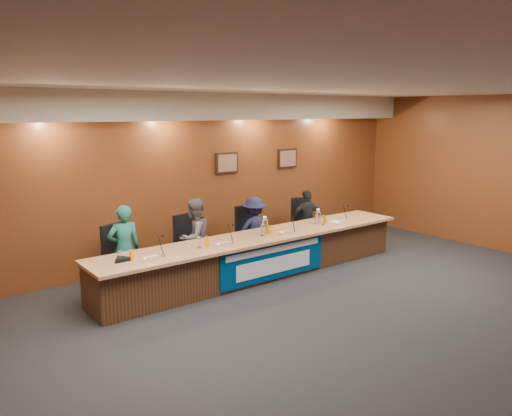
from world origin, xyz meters
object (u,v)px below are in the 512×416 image
at_px(dais_body, 259,257).
at_px(carafe_right, 318,218).
at_px(office_chair_a, 123,262).
at_px(speakerphone, 122,259).
at_px(panelist_a, 124,249).
at_px(office_chair_d, 304,227).
at_px(panelist_b, 195,238).
at_px(banner, 274,261).
at_px(panelist_c, 254,230).
at_px(office_chair_b, 192,248).
at_px(office_chair_c, 251,237).
at_px(panelist_d, 307,221).
at_px(carafe_mid, 264,226).

xyz_separation_m(dais_body, carafe_right, (1.44, 0.02, 0.51)).
xyz_separation_m(office_chair_a, speakerphone, (-0.33, -0.81, 0.30)).
relative_size(panelist_a, office_chair_d, 2.97).
height_order(dais_body, panelist_b, panelist_b).
distance_m(banner, carafe_right, 1.58).
distance_m(panelist_a, panelist_b, 1.29).
distance_m(office_chair_a, speakerphone, 0.92).
relative_size(banner, office_chair_d, 4.58).
distance_m(panelist_c, office_chair_b, 1.33).
bearing_deg(dais_body, panelist_c, 58.83).
bearing_deg(banner, carafe_right, 16.90).
bearing_deg(panelist_b, office_chair_c, 167.10).
distance_m(office_chair_d, speakerphone, 4.40).
bearing_deg(banner, panelist_b, 129.02).
xyz_separation_m(office_chair_b, office_chair_d, (2.69, 0.00, 0.00)).
height_order(dais_body, panelist_a, panelist_a).
height_order(banner, panelist_c, panelist_c).
xyz_separation_m(office_chair_c, speakerphone, (-2.93, -0.81, 0.30)).
relative_size(banner, panelist_d, 1.72).
distance_m(panelist_b, carafe_mid, 1.24).
bearing_deg(office_chair_b, office_chair_d, -14.84).
height_order(panelist_a, panelist_d, panelist_a).
bearing_deg(panelist_a, panelist_c, -173.19).
distance_m(dais_body, panelist_a, 2.32).
relative_size(panelist_a, office_chair_c, 2.97).
xyz_separation_m(panelist_c, office_chair_c, (0.00, 0.10, -0.16)).
bearing_deg(office_chair_b, banner, -68.22).
xyz_separation_m(panelist_c, office_chair_a, (-2.60, 0.10, -0.16)).
relative_size(carafe_right, speakerphone, 0.71).
distance_m(banner, panelist_a, 2.47).
bearing_deg(speakerphone, panelist_d, 9.30).
relative_size(panelist_d, speakerphone, 4.00).
bearing_deg(carafe_mid, panelist_d, 21.66).
relative_size(panelist_a, carafe_mid, 5.71).
xyz_separation_m(panelist_a, carafe_mid, (2.32, -0.66, 0.16)).
relative_size(panelist_d, office_chair_c, 2.66).
bearing_deg(carafe_right, office_chair_a, 168.02).
bearing_deg(panelist_a, carafe_mid, 170.99).
relative_size(dais_body, banner, 2.73).
bearing_deg(panelist_a, office_chair_a, -83.19).
xyz_separation_m(panelist_a, office_chair_b, (1.29, 0.10, -0.23)).
distance_m(panelist_c, office_chair_a, 2.61).
bearing_deg(dais_body, panelist_a, 162.47).
height_order(panelist_d, carafe_right, panelist_d).
bearing_deg(panelist_d, office_chair_d, -71.96).
distance_m(panelist_d, office_chair_d, 0.19).
height_order(panelist_b, office_chair_b, panelist_b).
distance_m(panelist_d, office_chair_b, 2.70).
xyz_separation_m(dais_body, office_chair_c, (0.42, 0.79, 0.13)).
xyz_separation_m(panelist_b, carafe_mid, (1.03, -0.66, 0.18)).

